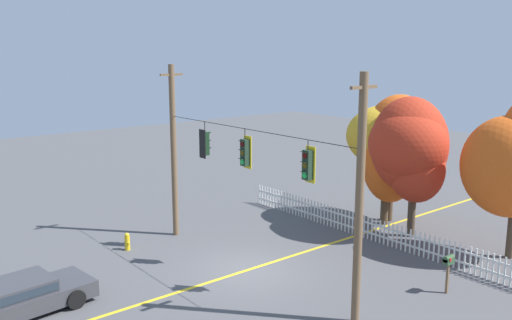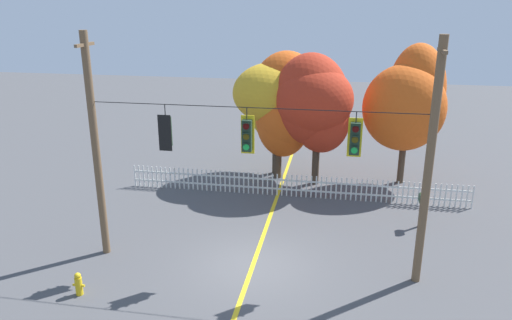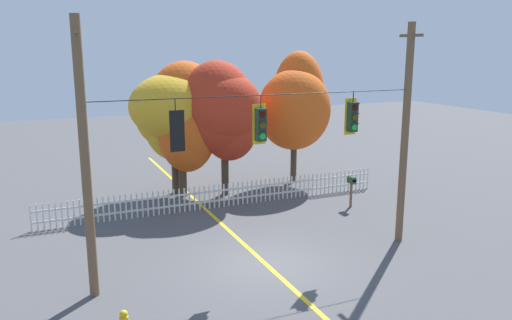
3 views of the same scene
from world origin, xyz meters
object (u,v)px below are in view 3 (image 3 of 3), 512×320
autumn_maple_mid (187,118)px  roadside_mailbox (351,182)px  traffic_signal_westbound_side (261,125)px  autumn_maple_near_fence (172,112)px  autumn_oak_far_east (221,111)px  traffic_signal_southbound_primary (176,130)px  autumn_maple_far_west (296,104)px  traffic_signal_eastbound_side (352,117)px

autumn_maple_mid → roadside_mailbox: (6.00, -4.75, -2.59)m
traffic_signal_westbound_side → autumn_maple_near_fence: bearing=92.6°
autumn_oak_far_east → traffic_signal_southbound_primary: bearing=-117.8°
autumn_maple_far_west → roadside_mailbox: bearing=-87.5°
traffic_signal_westbound_side → autumn_maple_mid: (0.19, 8.83, -0.88)m
traffic_signal_westbound_side → roadside_mailbox: traffic_signal_westbound_side is taller
autumn_maple_far_west → autumn_maple_mid: bearing=-178.5°
traffic_signal_eastbound_side → roadside_mailbox: (2.87, 4.08, -3.53)m
traffic_signal_southbound_primary → autumn_maple_mid: size_ratio=0.24×
autumn_maple_far_west → autumn_maple_near_fence: bearing=176.9°
autumn_oak_far_east → traffic_signal_eastbound_side: bearing=-77.9°
traffic_signal_southbound_primary → roadside_mailbox: bearing=24.9°
autumn_oak_far_east → roadside_mailbox: autumn_oak_far_east is taller
traffic_signal_westbound_side → autumn_maple_mid: autumn_maple_mid is taller
roadside_mailbox → autumn_maple_near_fence: bearing=141.6°
autumn_maple_mid → roadside_mailbox: size_ratio=4.53×
traffic_signal_eastbound_side → autumn_maple_far_west: 9.39m
autumn_oak_far_east → autumn_maple_mid: bearing=151.0°
traffic_signal_eastbound_side → autumn_oak_far_east: autumn_oak_far_east is taller
traffic_signal_eastbound_side → autumn_maple_near_fence: bearing=111.9°
autumn_maple_near_fence → autumn_maple_far_west: bearing=-3.1°
traffic_signal_southbound_primary → autumn_maple_mid: autumn_maple_mid is taller
traffic_signal_southbound_primary → roadside_mailbox: 10.35m
traffic_signal_southbound_primary → autumn_maple_far_west: (8.64, 9.00, -0.51)m
autumn_maple_mid → autumn_oak_far_east: size_ratio=0.99×
autumn_maple_far_west → roadside_mailbox: size_ratio=4.84×
autumn_maple_mid → autumn_maple_near_fence: bearing=140.8°
autumn_maple_mid → autumn_oak_far_east: (1.40, -0.78, 0.32)m
autumn_maple_near_fence → autumn_oak_far_east: size_ratio=0.91×
traffic_signal_southbound_primary → autumn_maple_near_fence: bearing=76.5°
autumn_maple_near_fence → traffic_signal_eastbound_side: bearing=-68.1°
autumn_maple_far_west → traffic_signal_eastbound_side: bearing=-106.5°
traffic_signal_southbound_primary → autumn_maple_mid: (2.85, 8.85, -0.87)m
traffic_signal_eastbound_side → autumn_maple_near_fence: size_ratio=0.25×
traffic_signal_eastbound_side → autumn_maple_near_fence: 10.08m
traffic_signal_westbound_side → autumn_maple_near_fence: (-0.42, 9.33, -0.64)m
traffic_signal_westbound_side → autumn_oak_far_east: 8.23m
traffic_signal_eastbound_side → autumn_maple_near_fence: (-3.74, 9.33, -0.70)m
roadside_mailbox → traffic_signal_southbound_primary: bearing=-155.1°
traffic_signal_southbound_primary → autumn_oak_far_east: bearing=62.2°
traffic_signal_westbound_side → autumn_oak_far_east: autumn_oak_far_east is taller
autumn_maple_mid → traffic_signal_southbound_primary: bearing=-107.9°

